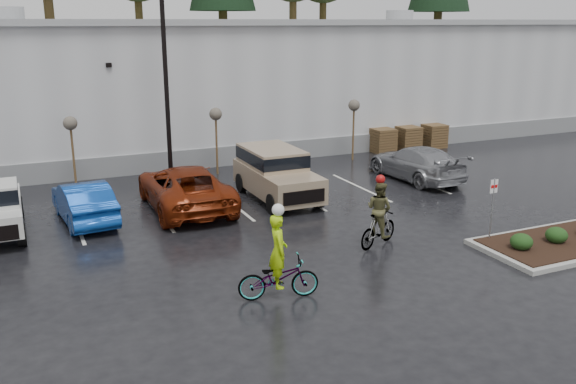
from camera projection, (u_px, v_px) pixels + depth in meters
name	position (u px, v px, depth m)	size (l,w,h in m)	color
ground	(396.00, 263.00, 18.58)	(120.00, 120.00, 0.00)	black
warehouse	(194.00, 80.00, 36.90)	(60.50, 15.50, 7.20)	#B3B5B8
wooded_ridge	(127.00, 66.00, 57.26)	(80.00, 25.00, 6.00)	#233E19
lamppost	(165.00, 56.00, 25.99)	(0.50, 1.00, 9.22)	black
sapling_west	(71.00, 127.00, 26.09)	(0.60, 0.60, 3.20)	#503720
sapling_mid	(216.00, 118.00, 28.66)	(0.60, 0.60, 3.20)	#503720
sapling_east	(354.00, 109.00, 31.63)	(0.60, 0.60, 3.20)	#503720
pallet_stack_a	(383.00, 140.00, 34.05)	(1.20, 1.20, 1.35)	#503720
pallet_stack_b	(408.00, 138.00, 34.72)	(1.20, 1.20, 1.35)	#503720
pallet_stack_c	(434.00, 136.00, 35.44)	(1.20, 1.20, 1.35)	#503720
shrub_a	(521.00, 242.00, 19.18)	(0.70, 0.70, 0.52)	#1A3311
shrub_b	(556.00, 235.00, 19.77)	(0.70, 0.70, 0.52)	#1A3311
fire_lane_sign	(493.00, 202.00, 19.88)	(0.30, 0.05, 2.20)	gray
car_blue	(84.00, 202.00, 22.26)	(1.59, 4.55, 1.50)	#0E3D9C
car_red	(185.00, 187.00, 23.79)	(2.84, 6.17, 1.71)	maroon
suv_tan	(277.00, 175.00, 24.98)	(2.20, 5.10, 2.06)	gray
car_far_silver	(416.00, 163.00, 28.17)	(2.19, 5.38, 1.56)	#94969B
cyclist_hivis	(278.00, 270.00, 16.02)	(2.27, 1.21, 2.62)	#3F3F44
cyclist_olive	(379.00, 220.00, 19.78)	(1.91, 1.25, 2.40)	#3F3F44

